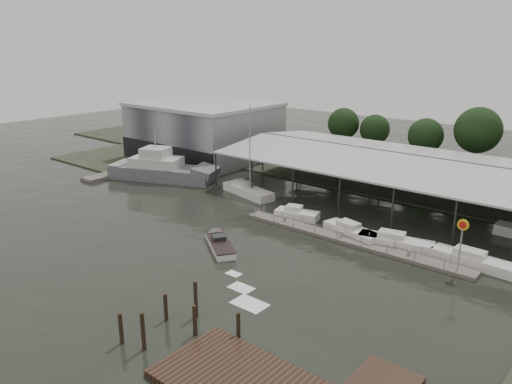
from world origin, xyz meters
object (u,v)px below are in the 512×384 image
Objects in this scene: shell_fuel_sign at (462,235)px; speedboat_underway at (219,243)px; grey_trawler at (163,170)px; white_sailboat at (247,191)px.

speedboat_underway is (-22.57, -10.06, -3.53)m from shell_fuel_sign.
shell_fuel_sign is 24.96m from speedboat_underway.
grey_trawler is 1.13× the size of speedboat_underway.
speedboat_underway is at bearing -51.23° from grey_trawler.
speedboat_underway is (9.88, -16.38, -0.26)m from white_sailboat.
shell_fuel_sign is at bearing -121.26° from speedboat_underway.
white_sailboat reaches higher than speedboat_underway.
grey_trawler is 1.39× the size of white_sailboat.
shell_fuel_sign reaches higher than speedboat_underway.
white_sailboat is (-32.45, 6.32, -3.27)m from shell_fuel_sign.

